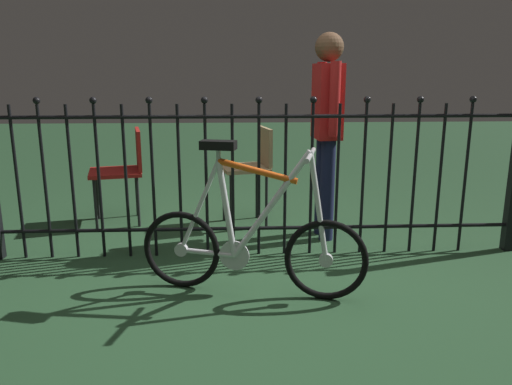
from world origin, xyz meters
TOP-DOWN VIEW (x-y plane):
  - ground_plane at (0.00, 0.00)m, footprint 20.00×20.00m
  - iron_fence at (-0.07, 0.56)m, footprint 3.74×0.07m
  - bicycle at (-0.08, -0.09)m, footprint 1.31×0.46m
  - chair_red at (-1.10, 1.40)m, footprint 0.51×0.51m
  - chair_tan at (-0.02, 1.30)m, footprint 0.45×0.45m
  - person_visitor at (0.54, 0.93)m, footprint 0.21×0.48m

SIDE VIEW (x-z plane):
  - ground_plane at x=0.00m, z-range 0.00..0.00m
  - bicycle at x=-0.08m, z-range -0.13..0.77m
  - chair_red at x=-1.10m, z-range 0.10..0.90m
  - chair_tan at x=-0.02m, z-range 0.11..0.94m
  - iron_fence at x=-0.07m, z-range 0.00..1.18m
  - person_visitor at x=0.54m, z-range 0.14..1.70m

